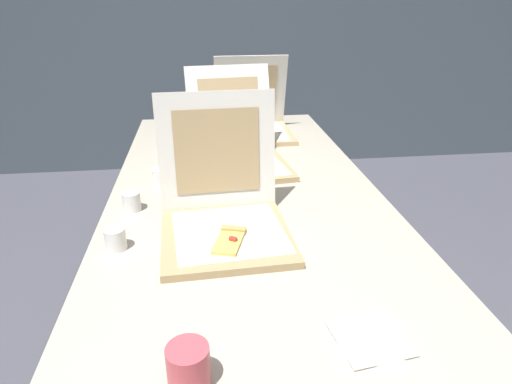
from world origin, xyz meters
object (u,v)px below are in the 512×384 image
at_px(cup_white_near_left, 115,239).
at_px(cup_white_near_center, 132,201).
at_px(cup_white_mid, 160,177).
at_px(cup_printed_front, 188,367).
at_px(table, 245,201).
at_px(pizza_box_middle, 239,152).
at_px(pizza_box_back, 254,124).
at_px(pizza_box_front, 224,216).
at_px(napkin_pile, 371,338).

distance_m(cup_white_near_left, cup_white_near_center, 0.24).
relative_size(cup_white_mid, cup_printed_front, 0.73).
distance_m(table, cup_white_mid, 0.33).
xyz_separation_m(pizza_box_middle, cup_white_near_left, (-0.40, -0.62, -0.02)).
bearing_deg(table, pizza_box_back, 80.73).
relative_size(pizza_box_front, cup_printed_front, 4.96).
distance_m(pizza_box_front, pizza_box_back, 1.01).
xyz_separation_m(cup_white_near_left, cup_printed_front, (0.21, -0.50, 0.01)).
relative_size(table, pizza_box_front, 4.91).
xyz_separation_m(table, cup_white_mid, (-0.31, 0.08, 0.08)).
relative_size(pizza_box_front, pizza_box_middle, 0.82).
bearing_deg(table, pizza_box_front, -106.75).
relative_size(pizza_box_middle, pizza_box_back, 1.37).
distance_m(pizza_box_back, cup_white_near_center, 0.94).
relative_size(cup_white_near_left, cup_printed_front, 0.73).
distance_m(pizza_box_middle, cup_printed_front, 1.13).
bearing_deg(napkin_pile, cup_white_near_center, 130.03).
xyz_separation_m(table, cup_white_near_left, (-0.40, -0.36, 0.08)).
relative_size(pizza_box_middle, cup_white_near_center, 8.26).
bearing_deg(table, pizza_box_middle, 89.99).
bearing_deg(cup_white_near_center, pizza_box_back, 58.13).
height_order(cup_white_mid, cup_white_near_center, same).
bearing_deg(table, cup_white_near_center, -162.98).
distance_m(table, cup_white_near_center, 0.41).
xyz_separation_m(pizza_box_front, napkin_pile, (0.27, -0.48, -0.05)).
bearing_deg(cup_white_mid, table, -15.13).
xyz_separation_m(table, cup_printed_front, (-0.19, -0.86, 0.09)).
distance_m(pizza_box_back, cup_white_near_left, 1.16).
relative_size(pizza_box_middle, cup_white_mid, 8.26).
xyz_separation_m(pizza_box_front, cup_printed_front, (-0.10, -0.55, -0.01)).
distance_m(pizza_box_back, cup_white_mid, 0.73).
distance_m(table, napkin_pile, 0.81).
bearing_deg(pizza_box_back, table, -100.42).
xyz_separation_m(pizza_box_middle, cup_white_mid, (-0.31, -0.17, -0.02)).
bearing_deg(cup_white_near_left, cup_printed_front, -67.30).
xyz_separation_m(cup_white_mid, napkin_pile, (0.49, -0.87, -0.03)).
xyz_separation_m(table, pizza_box_middle, (0.00, 0.26, 0.10)).
height_order(pizza_box_back, cup_white_mid, pizza_box_back).
bearing_deg(pizza_box_front, cup_white_near_left, -172.97).
relative_size(table, cup_white_near_center, 33.16).
bearing_deg(pizza_box_front, pizza_box_middle, 77.81).
bearing_deg(cup_white_mid, pizza_box_front, -60.96).
xyz_separation_m(cup_printed_front, napkin_pile, (0.37, 0.07, -0.04)).
height_order(pizza_box_middle, cup_printed_front, pizza_box_middle).
height_order(table, pizza_box_back, pizza_box_back).
relative_size(pizza_box_middle, napkin_pile, 3.03).
height_order(pizza_box_back, napkin_pile, pizza_box_back).
distance_m(pizza_box_middle, napkin_pile, 1.06).
distance_m(table, cup_white_near_left, 0.54).
bearing_deg(cup_white_near_center, pizza_box_front, -32.74).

